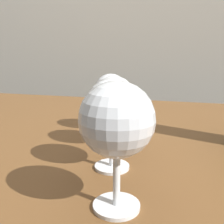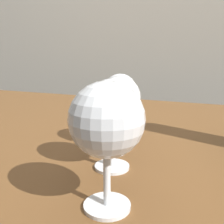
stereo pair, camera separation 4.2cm
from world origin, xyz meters
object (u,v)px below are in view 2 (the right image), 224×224
(wine_glass_empty, at_px, (112,107))
(wine_glass_merlot, at_px, (119,99))
(wine_glass_port, at_px, (107,123))
(wine_glass_chardonnay, at_px, (122,92))

(wine_glass_empty, relative_size, wine_glass_merlot, 1.04)
(wine_glass_port, bearing_deg, wine_glass_merlot, 105.24)
(wine_glass_empty, relative_size, wine_glass_chardonnay, 1.09)
(wine_glass_port, height_order, wine_glass_chardonnay, wine_glass_port)
(wine_glass_port, relative_size, wine_glass_merlot, 1.11)
(wine_glass_port, xyz_separation_m, wine_glass_chardonnay, (-0.09, 0.32, -0.02))
(wine_glass_empty, distance_m, wine_glass_merlot, 0.10)
(wine_glass_port, distance_m, wine_glass_chardonnay, 0.33)
(wine_glass_port, bearing_deg, wine_glass_chardonnay, 105.69)
(wine_glass_port, bearing_deg, wine_glass_empty, 107.61)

